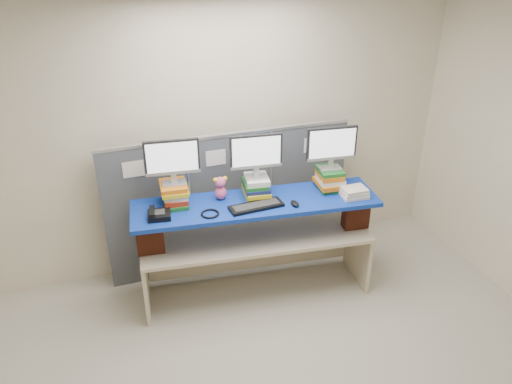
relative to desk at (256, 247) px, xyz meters
name	(u,v)px	position (x,y,z in m)	size (l,w,h in m)	color
room	(303,238)	(-0.08, -1.21, 0.86)	(5.00, 4.00, 2.80)	beige
cubicle_partition	(231,201)	(-0.08, 0.57, 0.23)	(2.60, 0.06, 1.53)	#444850
desk	(256,247)	(0.00, 0.00, 0.00)	(2.27, 0.90, 0.67)	#C5B496
brick_pier_left	(150,236)	(-0.99, 0.07, 0.30)	(0.24, 0.13, 0.33)	maroon
brick_pier_right	(356,212)	(0.98, -0.17, 0.30)	(0.24, 0.13, 0.33)	maroon
blue_board	(256,203)	(0.00, 0.00, 0.49)	(2.30, 0.57, 0.04)	navy
book_stack_left	(175,194)	(-0.71, 0.21, 0.62)	(0.28, 0.32, 0.21)	#196021
book_stack_center	(256,187)	(0.04, 0.12, 0.60)	(0.27, 0.33, 0.19)	gold
book_stack_right	(329,179)	(0.77, 0.03, 0.61)	(0.27, 0.32, 0.21)	#196021
monitor_left	(172,159)	(-0.71, 0.20, 0.96)	(0.49, 0.16, 0.42)	#ABABB0
monitor_center	(256,154)	(0.04, 0.11, 0.94)	(0.49, 0.16, 0.42)	#ABABB0
monitor_right	(332,146)	(0.76, 0.03, 0.96)	(0.49, 0.16, 0.42)	#ABABB0
keyboard	(256,206)	(-0.04, -0.11, 0.53)	(0.51, 0.19, 0.03)	black
mouse	(295,203)	(0.31, -0.18, 0.53)	(0.07, 0.12, 0.04)	black
desk_phone	(158,214)	(-0.91, 0.01, 0.54)	(0.22, 0.20, 0.08)	black
headset	(210,214)	(-0.47, -0.09, 0.52)	(0.17, 0.17, 0.02)	black
plush_toy	(221,188)	(-0.29, 0.15, 0.63)	(0.13, 0.10, 0.23)	#E65789
binder_stack	(354,192)	(0.91, -0.21, 0.55)	(0.25, 0.21, 0.09)	beige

